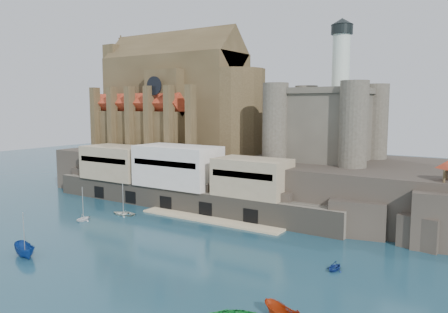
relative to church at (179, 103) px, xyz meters
name	(u,v)px	position (x,y,z in m)	size (l,w,h in m)	color
ground	(133,244)	(24.13, -41.85, -22.13)	(300.00, 300.00, 0.00)	#173B4C
promontory	(255,178)	(23.94, -2.48, -17.20)	(100.00, 36.00, 10.00)	#2C2621
quay	(176,179)	(13.94, -18.78, -16.06)	(70.00, 12.00, 13.05)	#686153
church	(179,103)	(0.00, 0.00, 0.00)	(47.00, 25.93, 30.51)	#4A3B22
castle_keep	(327,120)	(40.21, -0.78, -3.81)	(21.20, 21.20, 29.30)	#4E493D
boat_2	(25,256)	(15.06, -54.29, -22.13)	(2.19, 2.24, 5.81)	navy
boat_4	(83,221)	(6.54, -37.02, -22.13)	(2.78, 1.70, 3.22)	white
boat_6	(123,215)	(9.37, -29.61, -22.13)	(3.59, 1.04, 5.03)	beige
boat_7	(335,270)	(54.13, -35.35, -22.13)	(2.59, 1.58, 3.00)	navy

